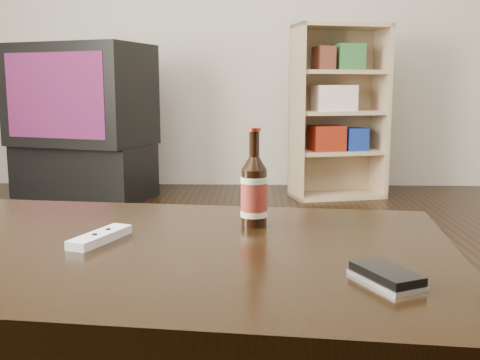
{
  "coord_description": "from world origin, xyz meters",
  "views": [
    {
      "loc": [
        0.23,
        -1.38,
        0.76
      ],
      "look_at": [
        0.19,
        -0.21,
        0.57
      ],
      "focal_mm": 42.0,
      "sensor_mm": 36.0,
      "label": 1
    }
  ],
  "objects_px": {
    "beer_bottle": "(254,192)",
    "remote": "(100,237)",
    "tv_stand": "(84,171)",
    "phone": "(386,276)",
    "bookshelf": "(337,109)",
    "coffee_table": "(123,274)",
    "tv": "(81,95)"
  },
  "relations": [
    {
      "from": "tv",
      "to": "coffee_table",
      "type": "height_order",
      "value": "tv"
    },
    {
      "from": "tv",
      "to": "bookshelf",
      "type": "height_order",
      "value": "bookshelf"
    },
    {
      "from": "tv_stand",
      "to": "beer_bottle",
      "type": "xyz_separation_m",
      "value": [
        1.21,
        -2.67,
        0.36
      ]
    },
    {
      "from": "tv_stand",
      "to": "bookshelf",
      "type": "xyz_separation_m",
      "value": [
        1.76,
        0.07,
        0.43
      ]
    },
    {
      "from": "bookshelf",
      "to": "remote",
      "type": "distance_m",
      "value": 3.0
    },
    {
      "from": "bookshelf",
      "to": "phone",
      "type": "height_order",
      "value": "bookshelf"
    },
    {
      "from": "phone",
      "to": "coffee_table",
      "type": "bearing_deg",
      "value": 130.22
    },
    {
      "from": "tv_stand",
      "to": "beer_bottle",
      "type": "relative_size",
      "value": 4.4
    },
    {
      "from": "remote",
      "to": "bookshelf",
      "type": "bearing_deg",
      "value": 94.45
    },
    {
      "from": "tv_stand",
      "to": "phone",
      "type": "height_order",
      "value": "phone"
    },
    {
      "from": "tv_stand",
      "to": "coffee_table",
      "type": "height_order",
      "value": "coffee_table"
    },
    {
      "from": "coffee_table",
      "to": "tv",
      "type": "bearing_deg",
      "value": 108.8
    },
    {
      "from": "coffee_table",
      "to": "remote",
      "type": "bearing_deg",
      "value": 166.25
    },
    {
      "from": "coffee_table",
      "to": "phone",
      "type": "bearing_deg",
      "value": -23.91
    },
    {
      "from": "beer_bottle",
      "to": "coffee_table",
      "type": "bearing_deg",
      "value": -149.73
    },
    {
      "from": "tv",
      "to": "tv_stand",
      "type": "bearing_deg",
      "value": 90.0
    },
    {
      "from": "bookshelf",
      "to": "phone",
      "type": "distance_m",
      "value": 3.11
    },
    {
      "from": "bookshelf",
      "to": "remote",
      "type": "relative_size",
      "value": 7.41
    },
    {
      "from": "tv",
      "to": "coffee_table",
      "type": "relative_size",
      "value": 0.79
    },
    {
      "from": "tv",
      "to": "remote",
      "type": "bearing_deg",
      "value": -53.57
    },
    {
      "from": "phone",
      "to": "tv_stand",
      "type": "bearing_deg",
      "value": 89.22
    },
    {
      "from": "phone",
      "to": "bookshelf",
      "type": "bearing_deg",
      "value": 57.78
    },
    {
      "from": "bookshelf",
      "to": "coffee_table",
      "type": "distance_m",
      "value": 3.0
    },
    {
      "from": "tv_stand",
      "to": "remote",
      "type": "distance_m",
      "value": 2.96
    },
    {
      "from": "tv",
      "to": "phone",
      "type": "height_order",
      "value": "tv"
    },
    {
      "from": "beer_bottle",
      "to": "phone",
      "type": "bearing_deg",
      "value": -59.51
    },
    {
      "from": "tv_stand",
      "to": "remote",
      "type": "bearing_deg",
      "value": -53.59
    },
    {
      "from": "coffee_table",
      "to": "beer_bottle",
      "type": "relative_size",
      "value": 6.28
    },
    {
      "from": "beer_bottle",
      "to": "remote",
      "type": "height_order",
      "value": "beer_bottle"
    },
    {
      "from": "bookshelf",
      "to": "beer_bottle",
      "type": "distance_m",
      "value": 2.8
    },
    {
      "from": "phone",
      "to": "tv",
      "type": "bearing_deg",
      "value": 89.23
    },
    {
      "from": "tv",
      "to": "phone",
      "type": "bearing_deg",
      "value": -46.51
    }
  ]
}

